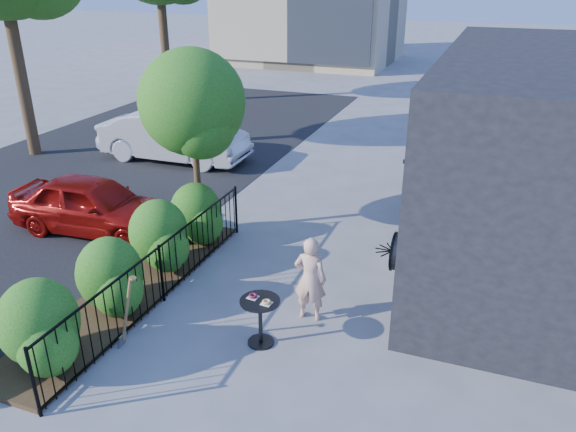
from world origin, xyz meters
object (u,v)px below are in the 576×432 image
at_px(patio_tree, 194,109).
at_px(car_silver, 174,136).
at_px(car_red, 93,205).
at_px(cafe_table, 260,314).
at_px(shovel, 126,316).
at_px(woman, 310,279).

relative_size(patio_tree, car_silver, 0.86).
distance_m(car_red, car_silver, 5.17).
xyz_separation_m(cafe_table, shovel, (-1.85, -0.84, 0.05)).
distance_m(patio_tree, shovel, 4.76).
bearing_deg(woman, car_silver, -48.60).
bearing_deg(patio_tree, cafe_table, -49.26).
bearing_deg(woman, car_red, -19.01).
bearing_deg(cafe_table, patio_tree, 130.74).
distance_m(cafe_table, woman, 1.08).
bearing_deg(car_red, car_silver, 7.94).
relative_size(woman, car_red, 0.40).
bearing_deg(woman, shovel, 34.00).
xyz_separation_m(patio_tree, shovel, (0.98, -4.12, -2.17)).
distance_m(woman, shovel, 2.94).
relative_size(patio_tree, woman, 2.64).
bearing_deg(car_silver, cafe_table, -142.00).
xyz_separation_m(patio_tree, woman, (3.32, -2.34, -2.02)).
bearing_deg(shovel, cafe_table, 24.49).
height_order(shovel, car_red, shovel).
xyz_separation_m(woman, car_red, (-5.56, 1.55, -0.11)).
height_order(woman, shovel, woman).
relative_size(car_red, car_silver, 0.81).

